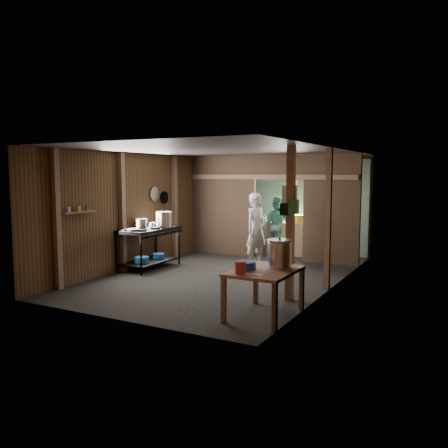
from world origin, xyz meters
The scene contains 42 objects.
floor centered at (0.00, 0.00, 0.00)m, with size 4.50×7.00×0.00m, color black.
ceiling centered at (0.00, 0.00, 2.60)m, with size 4.50×7.00×0.00m, color #393634.
wall_back centered at (0.00, 3.50, 1.30)m, with size 4.50×0.00×2.60m, color #50371C.
wall_front centered at (0.00, -3.50, 1.30)m, with size 4.50×0.00×2.60m, color #50371C.
wall_left centered at (-2.25, 0.00, 1.30)m, with size 0.00×7.00×2.60m, color #50371C.
wall_right centered at (2.25, 0.00, 1.30)m, with size 0.00×7.00×2.60m, color #50371C.
partition_left centered at (-1.32, 2.20, 1.30)m, with size 1.85×0.10×2.60m, color brown.
partition_right centered at (1.57, 2.20, 1.30)m, with size 1.35×0.10×2.60m, color brown.
partition_header centered at (0.25, 2.20, 2.30)m, with size 1.30×0.10×0.60m, color brown.
turquoise_panel centered at (0.00, 3.44, 1.25)m, with size 4.40×0.06×2.50m, color #73AEA4.
back_counter centered at (0.30, 2.95, 0.42)m, with size 1.20×0.50×0.85m, color #9F7A60.
wall_clock centered at (0.25, 3.40, 1.90)m, with size 0.20×0.20×0.03m, color silver.
post_left_a centered at (-2.18, -2.60, 1.30)m, with size 0.10×0.12×2.60m, color #9F7A60.
post_left_b centered at (-2.18, -0.80, 1.30)m, with size 0.10×0.12×2.60m, color #9F7A60.
post_left_c centered at (-2.18, 1.20, 1.30)m, with size 0.10×0.12×2.60m, color #9F7A60.
post_right centered at (2.18, -0.20, 1.30)m, with size 0.10×0.12×2.60m, color #9F7A60.
post_free centered at (1.85, -1.30, 1.30)m, with size 0.12×0.12×2.60m, color #9F7A60.
cross_beam centered at (0.00, 2.15, 2.05)m, with size 4.40×0.12×0.12m, color #9F7A60.
pan_lid_big centered at (-2.21, 0.40, 1.65)m, with size 0.34×0.34×0.03m, color slate.
pan_lid_small centered at (-2.21, 0.80, 1.55)m, with size 0.30×0.30×0.03m, color black.
wall_shelf centered at (-2.15, -2.10, 1.40)m, with size 0.14×0.80×0.03m, color #9F7A60.
jar_white centered at (-2.15, -2.35, 1.47)m, with size 0.07×0.07×0.10m, color silver.
jar_yellow centered at (-2.15, -2.10, 1.47)m, with size 0.08×0.08×0.10m, color yellow.
jar_green centered at (-2.15, -1.88, 1.47)m, with size 0.06×0.06×0.10m, color #2D763D.
bag_white centered at (1.80, -1.22, 1.78)m, with size 0.22×0.15×0.32m, color silver.
bag_green centered at (1.92, -1.36, 1.60)m, with size 0.16×0.12×0.24m, color #2D763D.
bag_black centered at (1.78, -1.38, 1.55)m, with size 0.14×0.10×0.20m, color black.
gas_range centered at (-1.88, -0.27, 0.46)m, with size 0.80×1.55×0.91m, color black, non-canonical shape.
prep_table centered at (1.83, -2.32, 0.36)m, with size 0.87×1.20×0.71m, color tan, non-canonical shape.
stove_pot_large centered at (-1.71, 0.08, 1.08)m, with size 0.38×0.38×0.38m, color #BDBEC0, non-canonical shape.
stove_pot_med centered at (-2.05, -0.32, 1.01)m, with size 0.27×0.27×0.23m, color #BDBEC0, non-canonical shape.
stove_saucepan centered at (-2.05, 0.09, 0.96)m, with size 0.14×0.14×0.09m, color #BDBEC0.
frying_pan centered at (-1.88, -0.81, 0.94)m, with size 0.27×0.49×0.07m, color slate, non-canonical shape.
blue_tub_front centered at (-1.88, -0.54, 0.24)m, with size 0.32×0.32×0.13m, color #174F95.
blue_tub_back centered at (-1.88, 0.08, 0.23)m, with size 0.27×0.27×0.11m, color #174F95.
stock_pot centered at (1.97, -2.08, 0.92)m, with size 0.39×0.39×0.45m, color #BDBEC0, non-canonical shape.
wash_basin centered at (1.56, -2.41, 0.77)m, with size 0.31×0.31×0.12m, color #174F95.
pink_bucket centered at (1.64, -2.75, 0.80)m, with size 0.15×0.15×0.18m, color #C72E41.
knife centered at (1.80, -2.75, 0.72)m, with size 0.30×0.04×0.01m, color #BDBEC0.
yellow_tub centered at (0.48, 2.95, 0.96)m, with size 0.38×0.38×0.21m, color yellow.
cook centered at (0.16, 1.07, 0.85)m, with size 0.62×0.41×1.70m, color white.
worker_back centered at (-0.07, 2.89, 0.77)m, with size 0.75×0.58×1.54m, color teal.
Camera 1 is at (4.55, -8.63, 2.14)m, focal length 37.46 mm.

